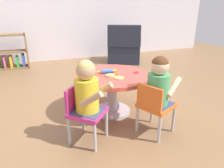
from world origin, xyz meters
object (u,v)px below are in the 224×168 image
Objects in this scene: child_chair_left at (84,111)px; seated_child_left at (87,89)px; craft_table at (112,84)px; rolling_pin at (107,71)px; bookshelf_low at (3,55)px; child_chair_right at (155,106)px; seated_child_right at (159,83)px; craft_scissors at (84,73)px; armchair_dark at (124,49)px.

seated_child_left reaches higher than child_chair_left.
rolling_pin is at bearing 124.65° from craft_table.
craft_table is at bearing -62.29° from bookshelf_low.
child_chair_right is 0.71m from rolling_pin.
rolling_pin is at bearing 111.41° from child_chair_right.
craft_table is 3.77× the size of rolling_pin.
seated_child_right is at bearing -63.00° from bookshelf_low.
bookshelf_low is 4.04× the size of rolling_pin.
child_chair_right is at bearing -11.63° from seated_child_left.
child_chair_left is (-0.45, -0.42, -0.06)m from craft_table.
bookshelf_low reaches higher than rolling_pin.
craft_scissors is (-0.29, 0.17, 0.12)m from craft_table.
seated_child_right is 0.68m from rolling_pin.
bookshelf_low is (-0.89, 2.97, -0.02)m from child_chair_left.
armchair_dark is (1.64, 2.57, 0.00)m from child_chair_left.
bookshelf_low is 2.82m from rolling_pin.
child_chair_right is at bearing -109.71° from armchair_dark.
bookshelf_low is at bearing 171.07° from armchair_dark.
bookshelf_low is 2.56m from armchair_dark.
seated_child_right is (0.04, 0.02, 0.23)m from child_chair_right.
child_chair_left is at bearing -130.62° from rolling_pin.
craft_table is 1.62× the size of child_chair_right.
rolling_pin is (-1.23, -2.10, 0.19)m from armchair_dark.
rolling_pin is 1.71× the size of craft_scissors.
craft_table is 0.64m from seated_child_left.
craft_scissors is (0.16, 0.59, 0.18)m from child_chair_left.
armchair_dark reaches higher than seated_child_left.
seated_child_right is (0.25, -0.56, 0.17)m from craft_table.
bookshelf_low reaches higher than child_chair_left.
craft_scissors is (-0.25, 0.12, -0.02)m from rolling_pin.
seated_child_right is 3.79× the size of craft_scissors.
rolling_pin is at bearing -25.04° from craft_scissors.
child_chair_left reaches higher than rolling_pin.
seated_child_left is at bearing -127.01° from rolling_pin.
bookshelf_low is (-1.34, 2.55, -0.07)m from craft_table.
bookshelf_low is at bearing 117.00° from seated_child_right.
seated_child_left is 0.55× the size of bookshelf_low.
rolling_pin is at bearing 52.99° from seated_child_left.
seated_child_left is 0.53× the size of armchair_dark.
craft_table is 0.90× the size of armchair_dark.
child_chair_left is 3.05m from armchair_dark.
seated_child_right is 3.50m from bookshelf_low.
armchair_dark reaches higher than craft_scissors.
craft_table is 0.16m from rolling_pin.
seated_child_left is at bearing -133.07° from craft_table.
seated_child_right reaches higher than craft_scissors.
bookshelf_low is at bearing 117.71° from craft_table.
rolling_pin is (0.41, 0.48, 0.20)m from child_chair_left.
armchair_dark reaches higher than bookshelf_low.
rolling_pin is at bearing -120.33° from armchair_dark.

